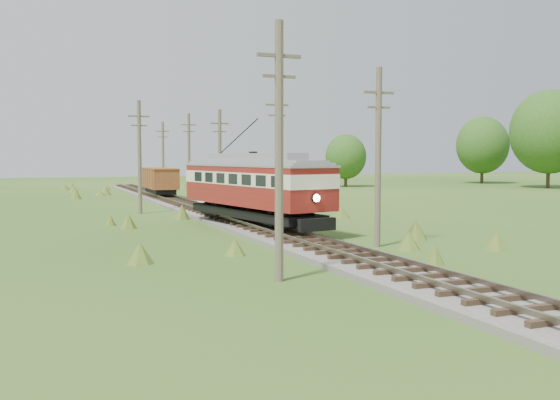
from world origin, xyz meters
name	(u,v)px	position (x,y,z in m)	size (l,w,h in m)	color
railbed_main	(219,216)	(0.00, 34.00, 0.19)	(3.60, 96.00, 0.57)	#605B54
streetcar	(253,184)	(0.00, 26.71, 2.76)	(5.24, 13.33, 6.02)	black
gondola	(160,180)	(0.00, 55.47, 1.98)	(2.75, 7.96, 2.63)	black
gravel_pile	(213,198)	(3.27, 47.16, 0.59)	(3.50, 3.71, 1.27)	gray
utility_pole_r_2	(378,155)	(3.30, 18.00, 4.42)	(1.60, 0.30, 8.60)	brown
utility_pole_r_3	(277,153)	(3.20, 31.00, 4.63)	(1.60, 0.30, 9.00)	brown
utility_pole_r_4	(220,157)	(3.00, 44.00, 4.32)	(1.60, 0.30, 8.40)	brown
utility_pole_r_5	(189,154)	(3.40, 57.00, 4.58)	(1.60, 0.30, 8.90)	brown
utility_pole_r_6	(163,156)	(3.20, 70.00, 4.47)	(1.60, 0.30, 8.70)	brown
utility_pole_l_a	(279,149)	(-4.20, 12.00, 4.63)	(1.60, 0.30, 9.00)	brown
utility_pole_l_b	(140,156)	(-4.50, 40.00, 4.42)	(1.60, 0.30, 8.60)	brown
tree_right_4	(549,132)	(54.00, 58.00, 7.75)	(10.50, 10.50, 13.53)	#38281C
tree_right_5	(482,145)	(56.00, 74.00, 6.19)	(8.40, 8.40, 10.82)	#38281C
tree_mid_b	(346,157)	(30.00, 72.00, 4.33)	(5.88, 5.88, 7.57)	#38281C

